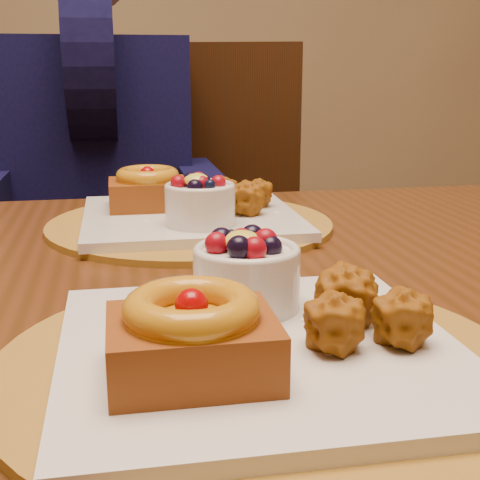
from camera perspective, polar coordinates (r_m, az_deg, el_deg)
The scene contains 5 objects.
dining_table at distance 0.72m, azimuth -2.15°, elevation -8.99°, with size 1.60×0.90×0.76m.
place_setting_near at distance 0.48m, azimuth 1.27°, elevation -8.12°, with size 0.38×0.38×0.08m.
place_setting_far at distance 0.89m, azimuth -4.42°, elevation 2.51°, with size 0.38×0.38×0.08m.
chair_far at distance 1.53m, azimuth -4.51°, elevation -0.59°, with size 0.62×0.62×1.02m.
diner at distance 1.48m, azimuth -12.28°, elevation 9.63°, with size 0.48×0.47×0.79m.
Camera 1 is at (-0.03, -0.73, 0.96)m, focal length 50.00 mm.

